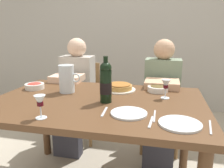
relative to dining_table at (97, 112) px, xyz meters
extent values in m
cube|color=#B2ADA3|center=(0.00, 2.13, 0.73)|extent=(8.00, 0.10, 2.80)
cube|color=brown|center=(0.00, 0.00, 0.07)|extent=(1.50, 1.00, 0.04)
cylinder|color=brown|center=(-0.67, 0.42, -0.31)|extent=(0.07, 0.07, 0.72)
cylinder|color=brown|center=(0.67, 0.42, -0.31)|extent=(0.07, 0.07, 0.72)
cylinder|color=black|center=(0.07, -0.03, 0.20)|extent=(0.08, 0.08, 0.22)
sphere|color=black|center=(0.07, -0.03, 0.33)|extent=(0.08, 0.08, 0.08)
cylinder|color=black|center=(0.07, -0.03, 0.38)|extent=(0.03, 0.03, 0.07)
cylinder|color=black|center=(0.07, -0.03, 0.19)|extent=(0.08, 0.08, 0.08)
cylinder|color=silver|center=(-0.29, 0.14, 0.20)|extent=(0.12, 0.12, 0.22)
cylinder|color=silver|center=(-0.29, 0.14, 0.16)|extent=(0.11, 0.11, 0.13)
torus|color=silver|center=(-0.21, 0.14, 0.21)|extent=(0.07, 0.01, 0.07)
cylinder|color=silver|center=(0.10, 0.29, 0.10)|extent=(0.27, 0.27, 0.01)
cylinder|color=#C18E47|center=(0.10, 0.29, 0.12)|extent=(0.21, 0.21, 0.03)
ellipsoid|color=#9E6028|center=(0.10, 0.29, 0.14)|extent=(0.19, 0.19, 0.02)
cylinder|color=white|center=(-0.60, 0.17, 0.11)|extent=(0.16, 0.16, 0.04)
ellipsoid|color=#B2382D|center=(-0.60, 0.17, 0.13)|extent=(0.13, 0.13, 0.03)
cylinder|color=white|center=(0.41, 0.32, 0.11)|extent=(0.16, 0.16, 0.04)
ellipsoid|color=brown|center=(0.41, 0.32, 0.13)|extent=(0.13, 0.13, 0.03)
cylinder|color=silver|center=(-0.21, -0.39, 0.09)|extent=(0.06, 0.06, 0.00)
cylinder|color=silver|center=(-0.21, -0.39, 0.13)|extent=(0.01, 0.01, 0.07)
cone|color=silver|center=(-0.21, -0.39, 0.20)|extent=(0.06, 0.06, 0.06)
cylinder|color=#470A14|center=(-0.21, -0.39, 0.18)|extent=(0.04, 0.04, 0.02)
cylinder|color=silver|center=(0.47, 0.15, 0.09)|extent=(0.06, 0.06, 0.00)
cylinder|color=silver|center=(0.47, 0.15, 0.13)|extent=(0.01, 0.01, 0.07)
cone|color=silver|center=(0.47, 0.15, 0.20)|extent=(0.07, 0.07, 0.07)
cylinder|color=#470A14|center=(0.47, 0.15, 0.18)|extent=(0.04, 0.04, 0.02)
cylinder|color=silver|center=(0.26, -0.22, 0.10)|extent=(0.22, 0.22, 0.01)
cylinder|color=silver|center=(0.55, -0.31, 0.10)|extent=(0.23, 0.23, 0.01)
cube|color=silver|center=(0.11, -0.22, 0.09)|extent=(0.02, 0.16, 0.00)
cube|color=silver|center=(0.41, -0.22, 0.09)|extent=(0.01, 0.18, 0.00)
cube|color=silver|center=(0.70, -0.31, 0.09)|extent=(0.04, 0.18, 0.00)
cube|color=silver|center=(0.40, -0.31, 0.09)|extent=(0.03, 0.16, 0.00)
cube|color=olive|center=(-0.45, 0.82, -0.21)|extent=(0.40, 0.40, 0.02)
cube|color=olive|center=(-0.45, 1.00, 0.00)|extent=(0.36, 0.03, 0.40)
cylinder|color=olive|center=(-0.62, 0.65, -0.44)|extent=(0.04, 0.04, 0.45)
cylinder|color=olive|center=(-0.28, 0.65, -0.44)|extent=(0.04, 0.04, 0.45)
cylinder|color=olive|center=(-0.62, 0.99, -0.44)|extent=(0.04, 0.04, 0.45)
cylinder|color=olive|center=(-0.28, 0.99, -0.44)|extent=(0.04, 0.04, 0.45)
cube|color=#B7B2A8|center=(-0.45, 0.78, 0.05)|extent=(0.34, 0.20, 0.50)
sphere|color=beige|center=(-0.45, 0.78, 0.39)|extent=(0.20, 0.20, 0.20)
cube|color=#33333D|center=(-0.45, 0.59, -0.20)|extent=(0.31, 0.38, 0.14)
cube|color=#33333D|center=(-0.45, 0.44, -0.47)|extent=(0.27, 0.12, 0.40)
cube|color=beige|center=(-0.45, 0.50, 0.12)|extent=(0.29, 0.24, 0.06)
cube|color=olive|center=(0.45, 0.78, -0.21)|extent=(0.41, 0.41, 0.02)
cube|color=olive|center=(0.45, 0.97, 0.00)|extent=(0.36, 0.03, 0.40)
cylinder|color=olive|center=(0.28, 0.62, -0.44)|extent=(0.04, 0.04, 0.45)
cylinder|color=olive|center=(0.62, 0.61, -0.44)|extent=(0.04, 0.04, 0.45)
cylinder|color=olive|center=(0.28, 0.96, -0.44)|extent=(0.04, 0.04, 0.45)
cylinder|color=olive|center=(0.62, 0.95, -0.44)|extent=(0.04, 0.04, 0.45)
cube|color=gray|center=(0.45, 0.74, 0.05)|extent=(0.34, 0.20, 0.50)
sphere|color=tan|center=(0.45, 0.74, 0.39)|extent=(0.20, 0.20, 0.20)
cube|color=#33333D|center=(0.45, 0.55, -0.20)|extent=(0.31, 0.38, 0.14)
cube|color=#33333D|center=(0.45, 0.40, -0.47)|extent=(0.27, 0.12, 0.40)
cube|color=tan|center=(0.45, 0.46, 0.12)|extent=(0.29, 0.24, 0.06)
camera|label=1|loc=(0.44, -1.45, 0.58)|focal=35.79mm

